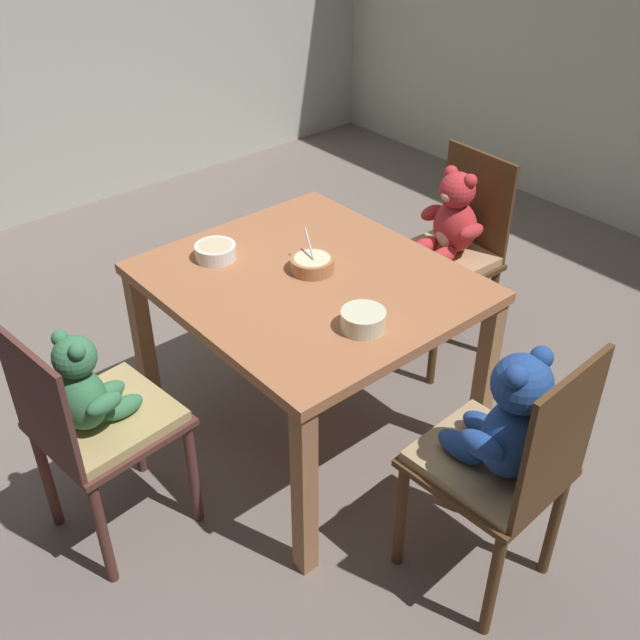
{
  "coord_description": "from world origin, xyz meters",
  "views": [
    {
      "loc": [
        1.74,
        -1.44,
        2.1
      ],
      "look_at": [
        0.0,
        0.05,
        0.52
      ],
      "focal_mm": 42.39,
      "sensor_mm": 36.0,
      "label": 1
    }
  ],
  "objects_px": {
    "teddy_chair_near_right": "(506,441)",
    "porridge_bowl_white_near_left": "(216,251)",
    "porridge_bowl_cream_near_right": "(363,320)",
    "teddy_chair_far_center": "(450,237)",
    "porridge_bowl_terracotta_center": "(312,264)",
    "teddy_chair_near_front": "(92,410)",
    "dining_table": "(309,300)"
  },
  "relations": [
    {
      "from": "dining_table",
      "to": "porridge_bowl_terracotta_center",
      "type": "relative_size",
      "value": 6.51
    },
    {
      "from": "teddy_chair_near_right",
      "to": "teddy_chair_far_center",
      "type": "relative_size",
      "value": 1.02
    },
    {
      "from": "dining_table",
      "to": "teddy_chair_near_right",
      "type": "height_order",
      "value": "teddy_chair_near_right"
    },
    {
      "from": "porridge_bowl_white_near_left",
      "to": "porridge_bowl_cream_near_right",
      "type": "height_order",
      "value": "porridge_bowl_cream_near_right"
    },
    {
      "from": "dining_table",
      "to": "teddy_chair_near_right",
      "type": "relative_size",
      "value": 1.14
    },
    {
      "from": "teddy_chair_far_center",
      "to": "porridge_bowl_terracotta_center",
      "type": "distance_m",
      "value": 0.81
    },
    {
      "from": "teddy_chair_near_right",
      "to": "teddy_chair_far_center",
      "type": "xyz_separation_m",
      "value": [
        -0.95,
        0.84,
        -0.03
      ]
    },
    {
      "from": "teddy_chair_near_right",
      "to": "porridge_bowl_white_near_left",
      "type": "bearing_deg",
      "value": 4.54
    },
    {
      "from": "teddy_chair_near_right",
      "to": "teddy_chair_near_front",
      "type": "height_order",
      "value": "teddy_chair_near_right"
    },
    {
      "from": "porridge_bowl_cream_near_right",
      "to": "dining_table",
      "type": "bearing_deg",
      "value": 168.79
    },
    {
      "from": "dining_table",
      "to": "teddy_chair_far_center",
      "type": "height_order",
      "value": "teddy_chair_far_center"
    },
    {
      "from": "teddy_chair_near_right",
      "to": "teddy_chair_near_front",
      "type": "relative_size",
      "value": 1.08
    },
    {
      "from": "teddy_chair_far_center",
      "to": "teddy_chair_near_front",
      "type": "relative_size",
      "value": 1.06
    },
    {
      "from": "teddy_chair_near_right",
      "to": "porridge_bowl_cream_near_right",
      "type": "height_order",
      "value": "teddy_chair_near_right"
    },
    {
      "from": "teddy_chair_far_center",
      "to": "teddy_chair_near_front",
      "type": "height_order",
      "value": "teddy_chair_far_center"
    },
    {
      "from": "porridge_bowl_white_near_left",
      "to": "teddy_chair_near_front",
      "type": "bearing_deg",
      "value": -68.11
    },
    {
      "from": "teddy_chair_near_right",
      "to": "porridge_bowl_white_near_left",
      "type": "xyz_separation_m",
      "value": [
        -1.21,
        -0.16,
        0.16
      ]
    },
    {
      "from": "teddy_chair_far_center",
      "to": "porridge_bowl_terracotta_center",
      "type": "relative_size",
      "value": 5.59
    },
    {
      "from": "dining_table",
      "to": "porridge_bowl_white_near_left",
      "type": "height_order",
      "value": "porridge_bowl_white_near_left"
    },
    {
      "from": "teddy_chair_far_center",
      "to": "dining_table",
      "type": "bearing_deg",
      "value": 6.57
    },
    {
      "from": "teddy_chair_near_front",
      "to": "porridge_bowl_terracotta_center",
      "type": "xyz_separation_m",
      "value": [
        0.03,
        0.87,
        0.21
      ]
    },
    {
      "from": "teddy_chair_near_front",
      "to": "porridge_bowl_cream_near_right",
      "type": "bearing_deg",
      "value": -34.02
    },
    {
      "from": "porridge_bowl_white_near_left",
      "to": "teddy_chair_near_right",
      "type": "bearing_deg",
      "value": 7.5
    },
    {
      "from": "teddy_chair_near_right",
      "to": "teddy_chair_far_center",
      "type": "bearing_deg",
      "value": -44.42
    },
    {
      "from": "dining_table",
      "to": "porridge_bowl_cream_near_right",
      "type": "distance_m",
      "value": 0.38
    },
    {
      "from": "porridge_bowl_terracotta_center",
      "to": "dining_table",
      "type": "bearing_deg",
      "value": -52.38
    },
    {
      "from": "teddy_chair_far_center",
      "to": "porridge_bowl_white_near_left",
      "type": "distance_m",
      "value": 1.05
    },
    {
      "from": "dining_table",
      "to": "teddy_chair_near_right",
      "type": "distance_m",
      "value": 0.89
    },
    {
      "from": "teddy_chair_near_front",
      "to": "porridge_bowl_terracotta_center",
      "type": "relative_size",
      "value": 5.28
    },
    {
      "from": "teddy_chair_near_right",
      "to": "porridge_bowl_white_near_left",
      "type": "relative_size",
      "value": 6.21
    },
    {
      "from": "porridge_bowl_white_near_left",
      "to": "teddy_chair_far_center",
      "type": "bearing_deg",
      "value": 75.24
    },
    {
      "from": "dining_table",
      "to": "porridge_bowl_white_near_left",
      "type": "distance_m",
      "value": 0.39
    }
  ]
}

